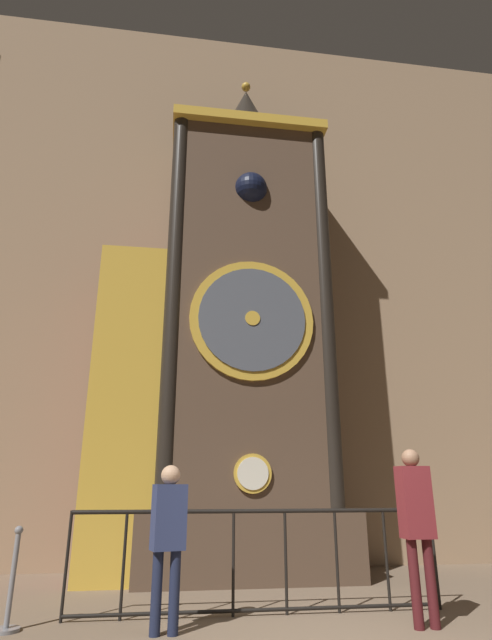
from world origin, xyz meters
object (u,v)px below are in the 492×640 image
clock_tower (228,336)px  visitor_far (416,517)px  visitor_near (168,529)px  stanchion_post (10,596)px

clock_tower → visitor_far: clock_tower is taller
clock_tower → visitor_near: bearing=-107.1°
visitor_near → visitor_far: size_ratio=0.90×
stanchion_post → clock_tower: bearing=46.1°
clock_tower → visitor_far: (1.80, -3.15, -2.96)m
visitor_far → visitor_near: bearing=175.3°
visitor_near → visitor_far: (2.73, -0.14, 0.11)m
clock_tower → visitor_near: clock_tower is taller
visitor_near → stanchion_post: (-1.61, 0.38, -0.66)m
clock_tower → visitor_far: 4.69m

